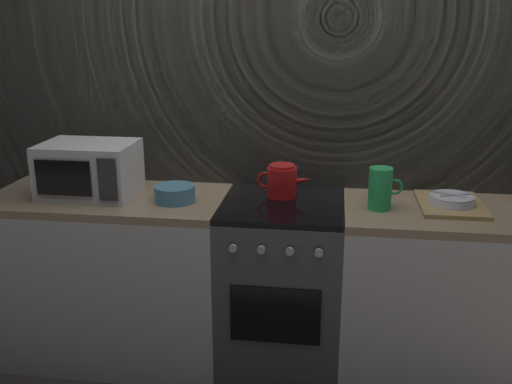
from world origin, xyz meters
TOP-DOWN VIEW (x-y plane):
  - ground_plane at (0.00, 0.00)m, footprint 8.00×8.00m
  - back_wall at (0.00, 0.32)m, footprint 3.60×0.05m
  - counter_left at (-0.90, 0.00)m, footprint 1.20×0.60m
  - stove_unit at (-0.00, -0.00)m, footprint 0.60×0.63m
  - counter_right at (0.90, 0.00)m, footprint 1.20×0.60m
  - microwave at (-0.98, -0.01)m, footprint 0.46×0.35m
  - kettle at (-0.01, 0.11)m, footprint 0.28×0.15m
  - mixing_bowl at (-0.53, -0.05)m, footprint 0.20×0.20m
  - pitcher at (0.46, -0.03)m, footprint 0.16×0.11m
  - dish_pile at (0.80, 0.05)m, footprint 0.30×0.40m

SIDE VIEW (x-z plane):
  - ground_plane at x=0.00m, z-range 0.00..0.00m
  - stove_unit at x=0.00m, z-range 0.00..0.90m
  - counter_left at x=-0.90m, z-range 0.00..0.90m
  - counter_right at x=0.90m, z-range 0.00..0.90m
  - dish_pile at x=0.80m, z-range 0.89..0.96m
  - mixing_bowl at x=-0.53m, z-range 0.90..0.98m
  - kettle at x=-0.01m, z-range 0.90..1.06m
  - pitcher at x=0.46m, z-range 0.90..1.10m
  - microwave at x=-0.98m, z-range 0.90..1.17m
  - back_wall at x=0.00m, z-range 0.00..2.40m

